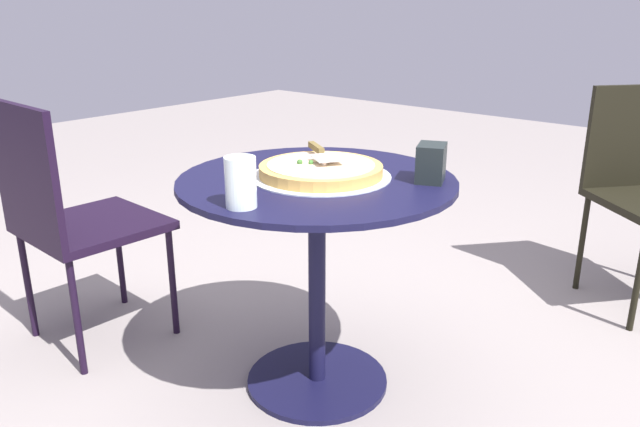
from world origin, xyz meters
TOP-DOWN VIEW (x-y plane):
  - ground_plane at (0.00, 0.00)m, footprint 10.00×10.00m
  - patio_table at (0.00, 0.00)m, footprint 0.81×0.81m
  - pizza_on_tray at (0.00, -0.02)m, footprint 0.41×0.41m
  - pizza_server at (0.04, -0.07)m, footprint 0.20×0.15m
  - drinking_cup at (-0.03, 0.33)m, footprint 0.08×0.08m
  - napkin_dispenser at (-0.27, -0.19)m, footprint 0.11×0.12m
  - patio_chair_far at (0.81, 0.36)m, footprint 0.45×0.45m

SIDE VIEW (x-z plane):
  - ground_plane at x=0.00m, z-range 0.00..0.00m
  - patio_table at x=0.00m, z-range 0.16..0.85m
  - patio_chair_far at x=0.81m, z-range 0.07..0.95m
  - pizza_on_tray at x=0.00m, z-range 0.68..0.73m
  - napkin_dispenser at x=-0.27m, z-range 0.69..0.80m
  - pizza_server at x=0.04m, z-range 0.74..0.76m
  - drinking_cup at x=-0.03m, z-range 0.69..0.82m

